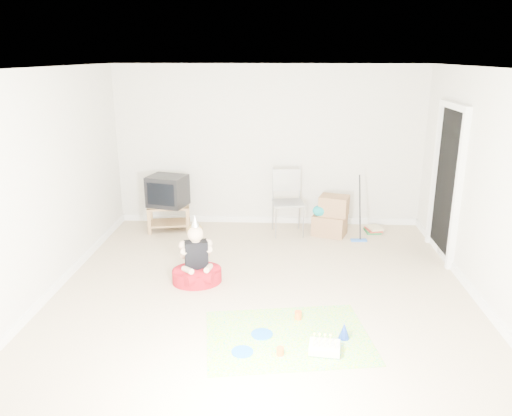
{
  "coord_description": "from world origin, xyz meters",
  "views": [
    {
      "loc": [
        0.2,
        -5.53,
        2.73
      ],
      "look_at": [
        -0.1,
        0.4,
        0.9
      ],
      "focal_mm": 35.0,
      "sensor_mm": 36.0,
      "label": 1
    }
  ],
  "objects_px": {
    "tv_stand": "(169,215)",
    "folding_chair": "(288,203)",
    "crt_tv": "(168,191)",
    "birthday_cake": "(324,348)",
    "cardboard_boxes": "(331,216)",
    "seated_woman": "(197,268)"
  },
  "relations": [
    {
      "from": "crt_tv",
      "to": "birthday_cake",
      "type": "bearing_deg",
      "value": -41.6
    },
    {
      "from": "folding_chair",
      "to": "birthday_cake",
      "type": "relative_size",
      "value": 3.28
    },
    {
      "from": "tv_stand",
      "to": "crt_tv",
      "type": "height_order",
      "value": "crt_tv"
    },
    {
      "from": "tv_stand",
      "to": "cardboard_boxes",
      "type": "distance_m",
      "value": 2.59
    },
    {
      "from": "folding_chair",
      "to": "seated_woman",
      "type": "bearing_deg",
      "value": -122.11
    },
    {
      "from": "folding_chair",
      "to": "tv_stand",
      "type": "bearing_deg",
      "value": 177.92
    },
    {
      "from": "crt_tv",
      "to": "birthday_cake",
      "type": "distance_m",
      "value": 4.1
    },
    {
      "from": "tv_stand",
      "to": "crt_tv",
      "type": "distance_m",
      "value": 0.41
    },
    {
      "from": "cardboard_boxes",
      "to": "seated_woman",
      "type": "bearing_deg",
      "value": -135.2
    },
    {
      "from": "folding_chair",
      "to": "crt_tv",
      "type": "bearing_deg",
      "value": 177.92
    },
    {
      "from": "crt_tv",
      "to": "birthday_cake",
      "type": "height_order",
      "value": "crt_tv"
    },
    {
      "from": "tv_stand",
      "to": "folding_chair",
      "type": "xyz_separation_m",
      "value": [
        1.92,
        -0.07,
        0.26
      ]
    },
    {
      "from": "cardboard_boxes",
      "to": "seated_woman",
      "type": "distance_m",
      "value": 2.57
    },
    {
      "from": "cardboard_boxes",
      "to": "seated_woman",
      "type": "relative_size",
      "value": 0.71
    },
    {
      "from": "seated_woman",
      "to": "crt_tv",
      "type": "bearing_deg",
      "value": 111.9
    },
    {
      "from": "birthday_cake",
      "to": "tv_stand",
      "type": "bearing_deg",
      "value": 123.49
    },
    {
      "from": "tv_stand",
      "to": "folding_chair",
      "type": "distance_m",
      "value": 1.93
    },
    {
      "from": "tv_stand",
      "to": "folding_chair",
      "type": "height_order",
      "value": "folding_chair"
    },
    {
      "from": "tv_stand",
      "to": "folding_chair",
      "type": "bearing_deg",
      "value": -2.08
    },
    {
      "from": "folding_chair",
      "to": "seated_woman",
      "type": "xyz_separation_m",
      "value": [
        -1.15,
        -1.83,
        -0.31
      ]
    },
    {
      "from": "crt_tv",
      "to": "folding_chair",
      "type": "bearing_deg",
      "value": 12.84
    },
    {
      "from": "folding_chair",
      "to": "cardboard_boxes",
      "type": "distance_m",
      "value": 0.7
    }
  ]
}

